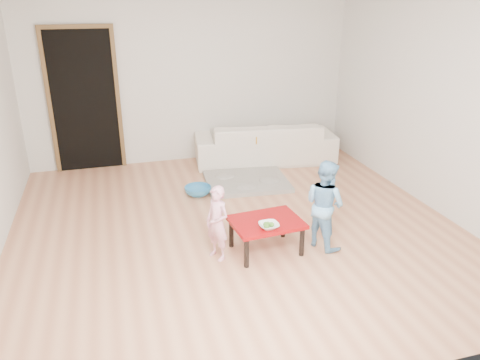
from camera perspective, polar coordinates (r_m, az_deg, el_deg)
name	(u,v)px	position (r m, az deg, el deg)	size (l,w,h in m)	color
floor	(235,226)	(5.45, -0.58, -5.60)	(5.00, 5.00, 0.01)	#BA7550
back_wall	(191,78)	(7.37, -5.94, 12.31)	(5.00, 0.02, 2.60)	silver
right_wall	(436,102)	(6.12, 22.83, 8.76)	(0.02, 5.00, 2.60)	silver
doorway	(85,102)	(7.30, -18.42, 9.02)	(1.02, 0.08, 2.11)	brown
sofa	(265,142)	(7.43, 3.01, 4.69)	(2.17, 0.85, 0.64)	silver
cushion	(243,137)	(7.14, 0.40, 5.30)	(0.43, 0.38, 0.11)	orange
red_table	(266,236)	(4.87, 3.19, -6.80)	(0.71, 0.53, 0.35)	maroon
bowl	(269,226)	(4.64, 3.54, -5.58)	(0.20, 0.20, 0.05)	white
broccoli	(269,225)	(4.64, 3.54, -5.54)	(0.12, 0.12, 0.06)	#2D5919
child_pink	(217,223)	(4.66, -2.79, -5.28)	(0.28, 0.19, 0.78)	pink
child_blue	(325,204)	(4.93, 10.30, -2.91)	(0.46, 0.36, 0.95)	#5798CB
basin	(198,191)	(6.26, -5.15, -1.31)	(0.36, 0.36, 0.11)	teal
blanket	(247,181)	(6.62, 0.81, -0.17)	(1.13, 0.94, 0.06)	#A8A094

